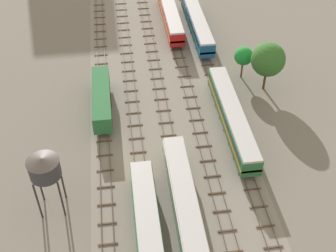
{
  "coord_description": "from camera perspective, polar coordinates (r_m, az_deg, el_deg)",
  "views": [
    {
      "loc": [
        -6.59,
        0.62,
        45.52
      ],
      "look_at": [
        0.0,
        50.05,
        1.5
      ],
      "focal_mm": 47.39,
      "sensor_mm": 36.0,
      "label": 1
    }
  ],
  "objects": [
    {
      "name": "ground_plane",
      "position": [
        71.99,
        -0.63,
        2.21
      ],
      "size": [
        480.0,
        480.0,
        0.0
      ],
      "primitive_type": "plane",
      "color": "slate"
    },
    {
      "name": "ballast_bed",
      "position": [
        71.99,
        -0.63,
        2.22
      ],
      "size": [
        23.39,
        176.0,
        0.01
      ],
      "primitive_type": "cube",
      "color": "gray",
      "rests_on": "ground"
    },
    {
      "name": "track_far_left",
      "position": [
        72.44,
        -8.36,
        2.13
      ],
      "size": [
        2.4,
        126.0,
        0.29
      ],
      "color": "#47382D",
      "rests_on": "ground"
    },
    {
      "name": "track_left",
      "position": [
        72.4,
        -4.54,
        2.47
      ],
      "size": [
        2.4,
        126.0,
        0.29
      ],
      "color": "#47382D",
      "rests_on": "ground"
    },
    {
      "name": "track_centre_left",
      "position": [
        72.68,
        -0.73,
        2.79
      ],
      "size": [
        2.4,
        126.0,
        0.29
      ],
      "color": "#47382D",
      "rests_on": "ground"
    },
    {
      "name": "track_centre",
      "position": [
        73.28,
        3.05,
        3.1
      ],
      "size": [
        2.4,
        126.0,
        0.29
      ],
      "color": "#47382D",
      "rests_on": "ground"
    },
    {
      "name": "track_centre_right",
      "position": [
        74.19,
        6.74,
        3.39
      ],
      "size": [
        2.4,
        126.0,
        0.29
      ],
      "color": "#47382D",
      "rests_on": "ground"
    },
    {
      "name": "diesel_railcar_left_nearest",
      "position": [
        52.44,
        -2.53,
        -13.55
      ],
      "size": [
        2.96,
        20.5,
        3.8
      ],
      "color": "#286638",
      "rests_on": "ground"
    },
    {
      "name": "diesel_railcar_centre_left_near",
      "position": [
        55.25,
        2.12,
        -9.57
      ],
      "size": [
        2.96,
        20.5,
        3.8
      ],
      "color": "beige",
      "rests_on": "ground"
    },
    {
      "name": "passenger_coach_centre_right_mid",
      "position": [
        67.23,
        8.26,
        1.27
      ],
      "size": [
        2.96,
        22.0,
        3.8
      ],
      "color": "#286638",
      "rests_on": "ground"
    },
    {
      "name": "freight_boxcar_far_left_midfar",
      "position": [
        70.95,
        -8.54,
        3.53
      ],
      "size": [
        2.87,
        14.0,
        3.6
      ],
      "color": "#286638",
      "rests_on": "ground"
    },
    {
      "name": "passenger_coach_centre_right_far",
      "position": [
        90.95,
        3.73,
        13.2
      ],
      "size": [
        2.96,
        22.0,
        3.8
      ],
      "color": "#194C8C",
      "rests_on": "ground"
    },
    {
      "name": "passenger_coach_centre_farther",
      "position": [
        94.24,
        0.22,
        14.35
      ],
      "size": [
        2.96,
        22.0,
        3.8
      ],
      "color": "red",
      "rests_on": "ground"
    },
    {
      "name": "water_tower",
      "position": [
        54.29,
        -15.65,
        -5.18
      ],
      "size": [
        3.96,
        3.96,
        8.94
      ],
      "color": "#2D2826",
      "rests_on": "ground"
    },
    {
      "name": "lineside_tree_0",
      "position": [
        74.88,
        12.76,
        8.33
      ],
      "size": [
        5.64,
        5.64,
        8.66
      ],
      "color": "#4C331E",
      "rests_on": "ground"
    },
    {
      "name": "lineside_tree_1",
      "position": [
        77.82,
        9.7,
        8.85
      ],
      "size": [
        3.22,
        3.22,
        5.96
      ],
      "color": "#4C331E",
      "rests_on": "ground"
    }
  ]
}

